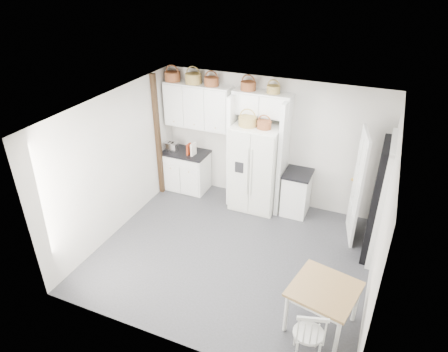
% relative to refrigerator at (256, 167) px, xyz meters
% --- Properties ---
extents(floor, '(4.50, 4.50, 0.00)m').
position_rel_refrigerator_xyz_m(floor, '(0.15, -1.62, -0.88)').
color(floor, '#333234').
rests_on(floor, ground).
extents(ceiling, '(4.50, 4.50, 0.00)m').
position_rel_refrigerator_xyz_m(ceiling, '(0.15, -1.62, 1.72)').
color(ceiling, white).
rests_on(ceiling, wall_back).
extents(wall_back, '(4.50, 0.00, 4.50)m').
position_rel_refrigerator_xyz_m(wall_back, '(0.15, 0.38, 0.42)').
color(wall_back, beige).
rests_on(wall_back, floor).
extents(wall_left, '(0.00, 4.00, 4.00)m').
position_rel_refrigerator_xyz_m(wall_left, '(-2.10, -1.62, 0.42)').
color(wall_left, beige).
rests_on(wall_left, floor).
extents(wall_right, '(0.00, 4.00, 4.00)m').
position_rel_refrigerator_xyz_m(wall_right, '(2.40, -1.62, 0.42)').
color(wall_right, beige).
rests_on(wall_right, floor).
extents(refrigerator, '(0.91, 0.73, 1.77)m').
position_rel_refrigerator_xyz_m(refrigerator, '(0.00, 0.00, 0.00)').
color(refrigerator, silver).
rests_on(refrigerator, floor).
extents(base_cab_left, '(0.92, 0.58, 0.85)m').
position_rel_refrigerator_xyz_m(base_cab_left, '(-1.61, 0.08, -0.46)').
color(base_cab_left, white).
rests_on(base_cab_left, floor).
extents(base_cab_right, '(0.49, 0.58, 0.86)m').
position_rel_refrigerator_xyz_m(base_cab_right, '(0.83, 0.08, -0.46)').
color(base_cab_right, white).
rests_on(base_cab_right, floor).
extents(dining_table, '(0.99, 0.99, 0.69)m').
position_rel_refrigerator_xyz_m(dining_table, '(1.85, -2.57, -0.54)').
color(dining_table, brown).
rests_on(dining_table, floor).
extents(windsor_chair, '(0.48, 0.46, 0.81)m').
position_rel_refrigerator_xyz_m(windsor_chair, '(1.78, -3.12, -0.48)').
color(windsor_chair, white).
rests_on(windsor_chair, floor).
extents(counter_left, '(0.96, 0.62, 0.04)m').
position_rel_refrigerator_xyz_m(counter_left, '(-1.61, 0.08, -0.01)').
color(counter_left, black).
rests_on(counter_left, base_cab_left).
extents(counter_right, '(0.53, 0.62, 0.04)m').
position_rel_refrigerator_xyz_m(counter_right, '(0.83, 0.08, -0.01)').
color(counter_right, black).
rests_on(counter_right, base_cab_right).
extents(toaster, '(0.29, 0.17, 0.20)m').
position_rel_refrigerator_xyz_m(toaster, '(-1.91, -0.01, 0.11)').
color(toaster, silver).
rests_on(toaster, counter_left).
extents(cookbook_red, '(0.04, 0.16, 0.24)m').
position_rel_refrigerator_xyz_m(cookbook_red, '(-1.49, 0.00, 0.12)').
color(cookbook_red, '#A32F12').
rests_on(cookbook_red, counter_left).
extents(cookbook_cream, '(0.06, 0.18, 0.27)m').
position_rel_refrigerator_xyz_m(cookbook_cream, '(-1.38, 0.00, 0.14)').
color(cookbook_cream, silver).
rests_on(cookbook_cream, counter_left).
extents(basket_upper_a, '(0.32, 0.32, 0.18)m').
position_rel_refrigerator_xyz_m(basket_upper_a, '(-1.90, 0.21, 1.56)').
color(basket_upper_a, brown).
rests_on(basket_upper_a, upper_cabinet).
extents(basket_upper_b, '(0.33, 0.33, 0.19)m').
position_rel_refrigerator_xyz_m(basket_upper_b, '(-1.43, 0.21, 1.56)').
color(basket_upper_b, brown).
rests_on(basket_upper_b, upper_cabinet).
extents(basket_upper_c, '(0.29, 0.29, 0.16)m').
position_rel_refrigerator_xyz_m(basket_upper_c, '(-1.04, 0.21, 1.55)').
color(basket_upper_c, brown).
rests_on(basket_upper_c, upper_cabinet).
extents(basket_bridge_a, '(0.29, 0.29, 0.16)m').
position_rel_refrigerator_xyz_m(basket_bridge_a, '(-0.29, 0.21, 1.55)').
color(basket_bridge_a, brown).
rests_on(basket_bridge_a, bridge_cabinet).
extents(basket_bridge_b, '(0.25, 0.25, 0.14)m').
position_rel_refrigerator_xyz_m(basket_bridge_b, '(0.20, 0.21, 1.54)').
color(basket_bridge_b, brown).
rests_on(basket_bridge_b, bridge_cabinet).
extents(basket_fridge_a, '(0.34, 0.34, 0.18)m').
position_rel_refrigerator_xyz_m(basket_fridge_a, '(-0.17, -0.10, 0.97)').
color(basket_fridge_a, brown).
rests_on(basket_fridge_a, refrigerator).
extents(basket_fridge_b, '(0.27, 0.27, 0.14)m').
position_rel_refrigerator_xyz_m(basket_fridge_b, '(0.15, -0.10, 0.96)').
color(basket_fridge_b, brown).
rests_on(basket_fridge_b, refrigerator).
extents(upper_cabinet, '(1.40, 0.34, 0.90)m').
position_rel_refrigerator_xyz_m(upper_cabinet, '(-1.35, 0.21, 1.02)').
color(upper_cabinet, white).
rests_on(upper_cabinet, wall_back).
extents(bridge_cabinet, '(1.12, 0.34, 0.45)m').
position_rel_refrigerator_xyz_m(bridge_cabinet, '(-0.00, 0.21, 1.24)').
color(bridge_cabinet, white).
rests_on(bridge_cabinet, wall_back).
extents(fridge_panel_left, '(0.08, 0.60, 2.30)m').
position_rel_refrigerator_xyz_m(fridge_panel_left, '(-0.51, 0.08, 0.27)').
color(fridge_panel_left, white).
rests_on(fridge_panel_left, floor).
extents(fridge_panel_right, '(0.08, 0.60, 2.30)m').
position_rel_refrigerator_xyz_m(fridge_panel_right, '(0.51, 0.08, 0.27)').
color(fridge_panel_right, white).
rests_on(fridge_panel_right, floor).
extents(trim_post, '(0.09, 0.09, 2.60)m').
position_rel_refrigerator_xyz_m(trim_post, '(-2.05, -0.27, 0.42)').
color(trim_post, black).
rests_on(trim_post, floor).
extents(doorway_void, '(0.18, 0.85, 2.05)m').
position_rel_refrigerator_xyz_m(doorway_void, '(2.31, -0.62, 0.14)').
color(doorway_void, black).
rests_on(doorway_void, floor).
extents(door_slab, '(0.21, 0.79, 2.05)m').
position_rel_refrigerator_xyz_m(door_slab, '(1.95, -0.28, 0.14)').
color(door_slab, white).
rests_on(door_slab, floor).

